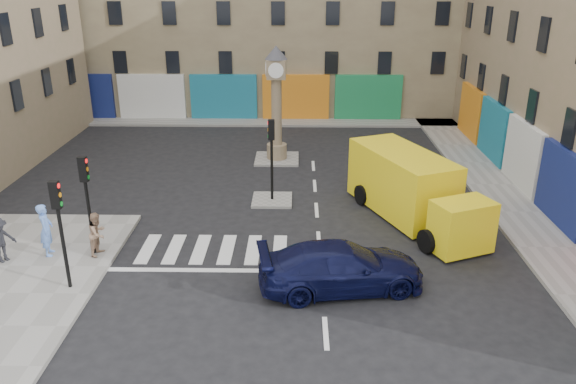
{
  "coord_description": "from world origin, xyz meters",
  "views": [
    {
      "loc": [
        -0.85,
        -15.67,
        9.83
      ],
      "look_at": [
        -1.21,
        4.1,
        2.0
      ],
      "focal_mm": 35.0,
      "sensor_mm": 36.0,
      "label": 1
    }
  ],
  "objects_px": {
    "yellow_van": "(411,189)",
    "traffic_light_left_far": "(86,190)",
    "traffic_light_island": "(272,147)",
    "pedestrian_blue": "(46,230)",
    "clock_pillar": "(276,97)",
    "traffic_light_left_near": "(59,218)",
    "pedestrian_tan": "(98,234)",
    "pedestrian_dark": "(0,240)",
    "navy_sedan": "(341,267)"
  },
  "relations": [
    {
      "from": "pedestrian_dark",
      "to": "traffic_light_left_far",
      "type": "bearing_deg",
      "value": -44.92
    },
    {
      "from": "yellow_van",
      "to": "pedestrian_tan",
      "type": "distance_m",
      "value": 12.54
    },
    {
      "from": "navy_sedan",
      "to": "pedestrian_dark",
      "type": "bearing_deg",
      "value": 74.11
    },
    {
      "from": "pedestrian_blue",
      "to": "traffic_light_left_near",
      "type": "bearing_deg",
      "value": -158.24
    },
    {
      "from": "pedestrian_blue",
      "to": "traffic_light_island",
      "type": "bearing_deg",
      "value": -68.51
    },
    {
      "from": "traffic_light_island",
      "to": "pedestrian_blue",
      "type": "distance_m",
      "value": 9.76
    },
    {
      "from": "traffic_light_island",
      "to": "yellow_van",
      "type": "relative_size",
      "value": 0.48
    },
    {
      "from": "traffic_light_island",
      "to": "pedestrian_blue",
      "type": "bearing_deg",
      "value": -144.88
    },
    {
      "from": "traffic_light_left_near",
      "to": "yellow_van",
      "type": "bearing_deg",
      "value": 26.2
    },
    {
      "from": "yellow_van",
      "to": "pedestrian_tan",
      "type": "bearing_deg",
      "value": 174.31
    },
    {
      "from": "navy_sedan",
      "to": "pedestrian_dark",
      "type": "xyz_separation_m",
      "value": [
        -11.92,
        1.37,
        0.2
      ]
    },
    {
      "from": "traffic_light_left_far",
      "to": "pedestrian_tan",
      "type": "height_order",
      "value": "traffic_light_left_far"
    },
    {
      "from": "traffic_light_left_near",
      "to": "yellow_van",
      "type": "height_order",
      "value": "traffic_light_left_near"
    },
    {
      "from": "traffic_light_island",
      "to": "clock_pillar",
      "type": "distance_m",
      "value": 6.07
    },
    {
      "from": "clock_pillar",
      "to": "pedestrian_dark",
      "type": "distance_m",
      "value": 15.49
    },
    {
      "from": "traffic_light_left_near",
      "to": "pedestrian_blue",
      "type": "height_order",
      "value": "traffic_light_left_near"
    },
    {
      "from": "traffic_light_island",
      "to": "pedestrian_dark",
      "type": "xyz_separation_m",
      "value": [
        -9.31,
        -6.11,
        -1.61
      ]
    },
    {
      "from": "clock_pillar",
      "to": "yellow_van",
      "type": "xyz_separation_m",
      "value": [
        5.9,
        -7.79,
        -2.2
      ]
    },
    {
      "from": "clock_pillar",
      "to": "yellow_van",
      "type": "height_order",
      "value": "clock_pillar"
    },
    {
      "from": "traffic_light_left_far",
      "to": "clock_pillar",
      "type": "height_order",
      "value": "clock_pillar"
    },
    {
      "from": "clock_pillar",
      "to": "pedestrian_dark",
      "type": "height_order",
      "value": "clock_pillar"
    },
    {
      "from": "traffic_light_left_near",
      "to": "traffic_light_island",
      "type": "distance_m",
      "value": 10.03
    },
    {
      "from": "pedestrian_blue",
      "to": "pedestrian_tan",
      "type": "height_order",
      "value": "pedestrian_blue"
    },
    {
      "from": "yellow_van",
      "to": "pedestrian_tan",
      "type": "xyz_separation_m",
      "value": [
        -11.97,
        -3.7,
        -0.39
      ]
    },
    {
      "from": "traffic_light_island",
      "to": "yellow_van",
      "type": "distance_m",
      "value": 6.29
    },
    {
      "from": "traffic_light_left_near",
      "to": "traffic_light_left_far",
      "type": "distance_m",
      "value": 2.4
    },
    {
      "from": "traffic_light_left_near",
      "to": "pedestrian_blue",
      "type": "relative_size",
      "value": 1.88
    },
    {
      "from": "traffic_light_island",
      "to": "yellow_van",
      "type": "height_order",
      "value": "traffic_light_island"
    },
    {
      "from": "traffic_light_island",
      "to": "pedestrian_dark",
      "type": "height_order",
      "value": "traffic_light_island"
    },
    {
      "from": "traffic_light_left_far",
      "to": "traffic_light_island",
      "type": "distance_m",
      "value": 8.3
    },
    {
      "from": "yellow_van",
      "to": "pedestrian_blue",
      "type": "distance_m",
      "value": 14.31
    },
    {
      "from": "traffic_light_left_near",
      "to": "navy_sedan",
      "type": "height_order",
      "value": "traffic_light_left_near"
    },
    {
      "from": "clock_pillar",
      "to": "navy_sedan",
      "type": "height_order",
      "value": "clock_pillar"
    },
    {
      "from": "clock_pillar",
      "to": "pedestrian_tan",
      "type": "distance_m",
      "value": 13.25
    },
    {
      "from": "traffic_light_left_near",
      "to": "traffic_light_left_far",
      "type": "height_order",
      "value": "same"
    },
    {
      "from": "traffic_light_left_near",
      "to": "navy_sedan",
      "type": "relative_size",
      "value": 0.68
    },
    {
      "from": "yellow_van",
      "to": "traffic_light_left_far",
      "type": "bearing_deg",
      "value": 173.6
    },
    {
      "from": "traffic_light_island",
      "to": "pedestrian_dark",
      "type": "bearing_deg",
      "value": -146.72
    },
    {
      "from": "traffic_light_left_far",
      "to": "yellow_van",
      "type": "height_order",
      "value": "traffic_light_left_far"
    },
    {
      "from": "traffic_light_left_far",
      "to": "pedestrian_dark",
      "type": "distance_m",
      "value": 3.5
    },
    {
      "from": "navy_sedan",
      "to": "pedestrian_dark",
      "type": "height_order",
      "value": "pedestrian_dark"
    },
    {
      "from": "yellow_van",
      "to": "traffic_light_island",
      "type": "bearing_deg",
      "value": 140.24
    },
    {
      "from": "clock_pillar",
      "to": "navy_sedan",
      "type": "bearing_deg",
      "value": -79.05
    },
    {
      "from": "pedestrian_blue",
      "to": "traffic_light_left_far",
      "type": "bearing_deg",
      "value": -98.16
    },
    {
      "from": "clock_pillar",
      "to": "yellow_van",
      "type": "bearing_deg",
      "value": -52.84
    },
    {
      "from": "traffic_light_left_near",
      "to": "traffic_light_island",
      "type": "relative_size",
      "value": 1.0
    },
    {
      "from": "traffic_light_left_far",
      "to": "navy_sedan",
      "type": "bearing_deg",
      "value": -13.15
    },
    {
      "from": "navy_sedan",
      "to": "pedestrian_blue",
      "type": "distance_m",
      "value": 10.68
    },
    {
      "from": "traffic_light_island",
      "to": "pedestrian_blue",
      "type": "xyz_separation_m",
      "value": [
        -7.9,
        -5.55,
        -1.46
      ]
    },
    {
      "from": "traffic_light_left_near",
      "to": "pedestrian_tan",
      "type": "xyz_separation_m",
      "value": [
        0.23,
        2.31,
        -1.66
      ]
    }
  ]
}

